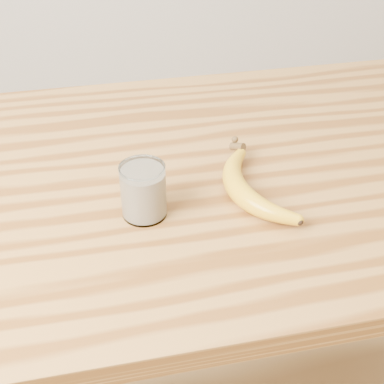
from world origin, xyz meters
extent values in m
cube|color=olive|center=(0.00, 0.00, 0.88)|extent=(1.20, 0.80, 0.04)
cylinder|color=brown|center=(0.54, 0.34, 0.43)|extent=(0.06, 0.06, 0.86)
cylinder|color=white|center=(-0.14, -0.12, 0.95)|extent=(0.07, 0.07, 0.09)
torus|color=white|center=(-0.14, -0.12, 0.99)|extent=(0.07, 0.07, 0.00)
cylinder|color=beige|center=(-0.14, -0.12, 0.94)|extent=(0.07, 0.07, 0.08)
camera|label=1|loc=(-0.21, -0.81, 1.45)|focal=50.00mm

